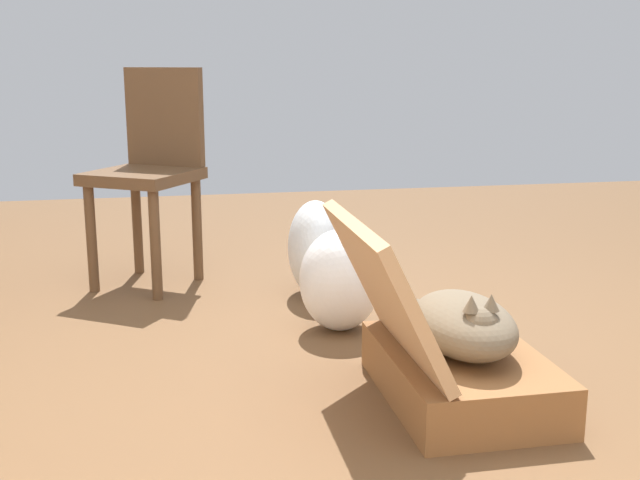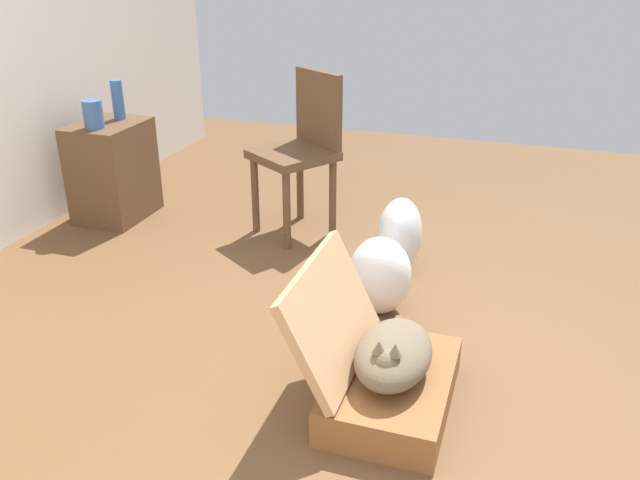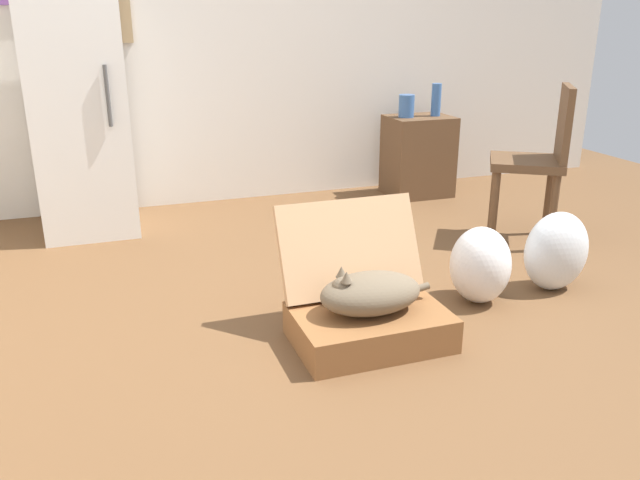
{
  "view_description": "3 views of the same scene",
  "coord_description": "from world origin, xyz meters",
  "px_view_note": "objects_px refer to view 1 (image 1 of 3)",
  "views": [
    {
      "loc": [
        -2.02,
        0.59,
        0.97
      ],
      "look_at": [
        0.29,
        0.13,
        0.44
      ],
      "focal_mm": 44.05,
      "sensor_mm": 36.0,
      "label": 1
    },
    {
      "loc": [
        -2.01,
        -0.63,
        1.63
      ],
      "look_at": [
        0.27,
        0.13,
        0.53
      ],
      "focal_mm": 37.11,
      "sensor_mm": 36.0,
      "label": 2
    },
    {
      "loc": [
        -1.0,
        -2.49,
        1.33
      ],
      "look_at": [
        -0.0,
        0.33,
        0.28
      ],
      "focal_mm": 36.03,
      "sensor_mm": 36.0,
      "label": 3
    }
  ],
  "objects_px": {
    "chair": "(151,166)",
    "cat": "(464,324)",
    "plastic_bag_white": "(340,280)",
    "suitcase_base": "(461,375)",
    "plastic_bag_clear": "(316,249)"
  },
  "relations": [
    {
      "from": "suitcase_base",
      "to": "cat",
      "type": "relative_size",
      "value": 1.24
    },
    {
      "from": "cat",
      "to": "plastic_bag_white",
      "type": "height_order",
      "value": "plastic_bag_white"
    },
    {
      "from": "suitcase_base",
      "to": "chair",
      "type": "xyz_separation_m",
      "value": [
        1.48,
        0.89,
        0.45
      ]
    },
    {
      "from": "plastic_bag_white",
      "to": "chair",
      "type": "bearing_deg",
      "value": 39.9
    },
    {
      "from": "chair",
      "to": "plastic_bag_clear",
      "type": "bearing_deg",
      "value": 4.9
    },
    {
      "from": "plastic_bag_white",
      "to": "plastic_bag_clear",
      "type": "distance_m",
      "value": 0.44
    },
    {
      "from": "chair",
      "to": "plastic_bag_white",
      "type": "bearing_deg",
      "value": -16.93
    },
    {
      "from": "cat",
      "to": "plastic_bag_white",
      "type": "distance_m",
      "value": 0.71
    },
    {
      "from": "chair",
      "to": "cat",
      "type": "bearing_deg",
      "value": -25.98
    },
    {
      "from": "suitcase_base",
      "to": "plastic_bag_white",
      "type": "relative_size",
      "value": 1.7
    },
    {
      "from": "cat",
      "to": "chair",
      "type": "distance_m",
      "value": 1.75
    },
    {
      "from": "cat",
      "to": "chair",
      "type": "height_order",
      "value": "chair"
    },
    {
      "from": "suitcase_base",
      "to": "cat",
      "type": "xyz_separation_m",
      "value": [
        -0.01,
        0.0,
        0.16
      ]
    },
    {
      "from": "plastic_bag_clear",
      "to": "chair",
      "type": "xyz_separation_m",
      "value": [
        0.36,
        0.67,
        0.32
      ]
    },
    {
      "from": "suitcase_base",
      "to": "plastic_bag_clear",
      "type": "xyz_separation_m",
      "value": [
        1.12,
        0.22,
        0.13
      ]
    }
  ]
}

